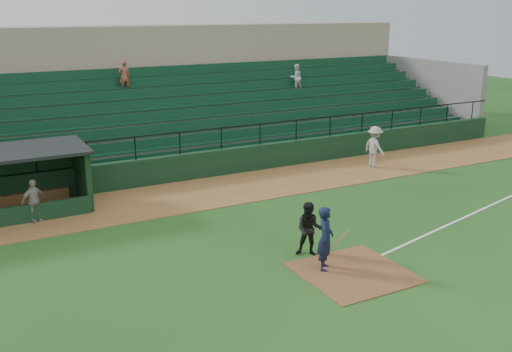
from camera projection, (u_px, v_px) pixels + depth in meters
name	position (u px, v px, depth m)	size (l,w,h in m)	color
ground	(333.00, 260.00, 17.70)	(90.00, 90.00, 0.00)	#204E19
warning_track	(222.00, 190.00, 24.47)	(40.00, 4.00, 0.03)	brown
home_plate_dirt	(353.00, 272.00, 16.85)	(3.00, 3.00, 0.03)	brown
foul_line	(486.00, 208.00, 22.35)	(18.00, 0.09, 0.01)	white
stadium_structure	(155.00, 107.00, 31.00)	(38.00, 13.08, 6.40)	black
batter_at_plate	(326.00, 239.00, 16.82)	(1.19, 0.84, 1.94)	black
umpire	(309.00, 229.00, 17.83)	(0.83, 0.65, 1.72)	black
runner	(375.00, 147.00, 27.76)	(1.27, 0.73, 1.97)	#A09C96
dugout_player_a	(34.00, 201.00, 20.62)	(0.92, 0.38, 1.56)	#98948F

